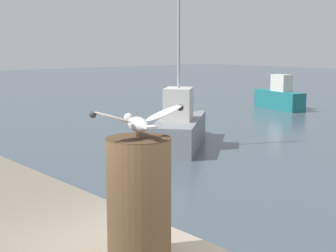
# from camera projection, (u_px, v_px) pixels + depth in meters

# --- Properties ---
(mooring_post) EXTENTS (0.42, 0.42, 0.82)m
(mooring_post) POSITION_uv_depth(u_px,v_px,m) (139.00, 200.00, 3.23)
(mooring_post) COLOR #4C3823
(mooring_post) RESTS_ON harbor_quay
(seagull) EXTENTS (0.39, 0.66, 0.20)m
(seagull) POSITION_uv_depth(u_px,v_px,m) (138.00, 120.00, 3.15)
(seagull) COLOR #C67560
(seagull) RESTS_ON mooring_post
(boat_teal) EXTENTS (3.73, 1.76, 1.71)m
(boat_teal) POSITION_uv_depth(u_px,v_px,m) (277.00, 97.00, 24.68)
(boat_teal) COLOR #1E7075
(boat_teal) RESTS_ON ground_plane
(boat_grey) EXTENTS (4.02, 4.51, 5.01)m
(boat_grey) POSITION_uv_depth(u_px,v_px,m) (182.00, 126.00, 15.80)
(boat_grey) COLOR gray
(boat_grey) RESTS_ON ground_plane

